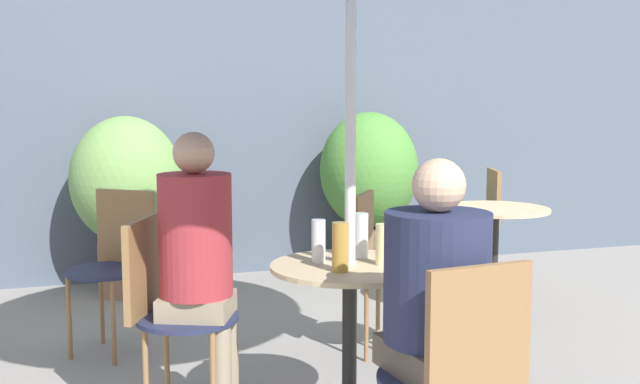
# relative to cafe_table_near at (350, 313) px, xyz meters

# --- Properties ---
(storefront_wall) EXTENTS (10.00, 0.06, 3.00)m
(storefront_wall) POSITION_rel_cafe_table_near_xyz_m (0.15, 3.00, 1.00)
(storefront_wall) COLOR #4C5666
(storefront_wall) RESTS_ON ground_plane
(cafe_table_near) EXTENTS (0.65, 0.65, 0.70)m
(cafe_table_near) POSITION_rel_cafe_table_near_xyz_m (0.00, 0.00, 0.00)
(cafe_table_near) COLOR black
(cafe_table_near) RESTS_ON ground_plane
(cafe_table_far) EXTENTS (0.68, 0.68, 0.70)m
(cafe_table_far) POSITION_rel_cafe_table_near_xyz_m (1.42, 1.28, 0.01)
(cafe_table_far) COLOR black
(cafe_table_far) RESTS_ON ground_plane
(bistro_chair_0) EXTENTS (0.48, 0.46, 0.87)m
(bistro_chair_0) POSITION_rel_cafe_table_near_xyz_m (-0.71, 0.31, 0.03)
(bistro_chair_0) COLOR #232847
(bistro_chair_0) RESTS_ON ground_plane
(bistro_chair_1) EXTENTS (0.43, 0.44, 0.87)m
(bistro_chair_1) POSITION_rel_cafe_table_near_xyz_m (0.09, -0.77, 0.03)
(bistro_chair_1) COLOR #232847
(bistro_chair_1) RESTS_ON ground_plane
(bistro_chair_2) EXTENTS (0.49, 0.48, 0.87)m
(bistro_chair_2) POSITION_rel_cafe_table_near_xyz_m (0.48, 0.84, 0.03)
(bistro_chair_2) COLOR #232847
(bistro_chair_2) RESTS_ON ground_plane
(bistro_chair_3) EXTENTS (0.48, 0.49, 0.87)m
(bistro_chair_3) POSITION_rel_cafe_table_near_xyz_m (-0.86, 1.36, 0.03)
(bistro_chair_3) COLOR #232847
(bistro_chair_3) RESTS_ON ground_plane
(bistro_chair_4) EXTENTS (0.47, 0.45, 0.87)m
(bistro_chair_4) POSITION_rel_cafe_table_near_xyz_m (1.71, 1.97, 0.03)
(bistro_chair_4) COLOR #232847
(bistro_chair_4) RESTS_ON ground_plane
(seated_person_0) EXTENTS (0.37, 0.35, 1.23)m
(seated_person_0) POSITION_rel_cafe_table_near_xyz_m (-0.57, 0.25, 0.24)
(seated_person_0) COLOR gray
(seated_person_0) RESTS_ON ground_plane
(seated_person_1) EXTENTS (0.35, 0.37, 1.18)m
(seated_person_1) POSITION_rel_cafe_table_near_xyz_m (0.07, -0.62, 0.20)
(seated_person_1) COLOR brown
(seated_person_1) RESTS_ON ground_plane
(beer_glass_0) EXTENTS (0.06, 0.06, 0.18)m
(beer_glass_0) POSITION_rel_cafe_table_near_xyz_m (-0.11, 0.07, 0.29)
(beer_glass_0) COLOR silver
(beer_glass_0) RESTS_ON cafe_table_near
(beer_glass_1) EXTENTS (0.06, 0.06, 0.19)m
(beer_glass_1) POSITION_rel_cafe_table_near_xyz_m (-0.08, -0.11, 0.30)
(beer_glass_1) COLOR #B28433
(beer_glass_1) RESTS_ON cafe_table_near
(beer_glass_2) EXTENTS (0.06, 0.06, 0.17)m
(beer_glass_2) POSITION_rel_cafe_table_near_xyz_m (0.12, -0.04, 0.29)
(beer_glass_2) COLOR beige
(beer_glass_2) RESTS_ON cafe_table_near
(beer_glass_3) EXTENTS (0.06, 0.06, 0.19)m
(beer_glass_3) POSITION_rel_cafe_table_near_xyz_m (0.08, 0.10, 0.30)
(beer_glass_3) COLOR silver
(beer_glass_3) RESTS_ON cafe_table_near
(potted_plant_0) EXTENTS (0.77, 0.77, 1.26)m
(potted_plant_0) POSITION_rel_cafe_table_near_xyz_m (-0.73, 2.58, 0.24)
(potted_plant_0) COLOR #93664C
(potted_plant_0) RESTS_ON ground_plane
(potted_plant_1) EXTENTS (0.76, 0.76, 1.28)m
(potted_plant_1) POSITION_rel_cafe_table_near_xyz_m (1.09, 2.58, 0.23)
(potted_plant_1) COLOR brown
(potted_plant_1) RESTS_ON ground_plane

